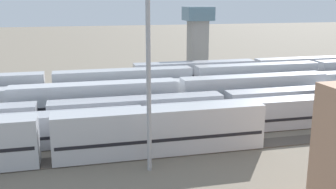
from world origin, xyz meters
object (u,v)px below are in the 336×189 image
object	(u,v)px
train_on_track_3	(178,96)
control_tower	(198,35)
train_on_track_2	(117,95)
train_on_track_0	(254,72)
train_on_track_5	(225,117)
light_mast_1	(148,8)
train_on_track_4	(138,112)
train_on_track_1	(124,84)

from	to	relation	value
train_on_track_3	control_tower	size ratio (longest dim) A/B	3.19
train_on_track_2	control_tower	distance (m)	34.71
train_on_track_0	train_on_track_5	size ratio (longest dim) A/B	0.71
train_on_track_3	train_on_track_5	size ratio (longest dim) A/B	0.71
train_on_track_2	light_mast_1	world-z (taller)	light_mast_1
train_on_track_4	light_mast_1	xyz separation A→B (m)	(1.18, 13.95, 13.75)
train_on_track_3	train_on_track_4	world-z (taller)	train_on_track_3
train_on_track_3	train_on_track_2	bearing A→B (deg)	-30.45
train_on_track_5	train_on_track_0	bearing A→B (deg)	-122.64
train_on_track_1	train_on_track_0	bearing A→B (deg)	-169.16
train_on_track_2	train_on_track_4	bearing A→B (deg)	99.15
train_on_track_0	train_on_track_3	xyz separation A→B (m)	(19.39, 15.00, -0.03)
train_on_track_5	train_on_track_1	xyz separation A→B (m)	(10.09, -20.00, 0.53)
train_on_track_0	light_mast_1	world-z (taller)	light_mast_1
train_on_track_3	train_on_track_5	distance (m)	10.57
train_on_track_4	light_mast_1	bearing A→B (deg)	85.17
train_on_track_1	train_on_track_2	bearing A→B (deg)	70.32
train_on_track_4	control_tower	size ratio (longest dim) A/B	8.10
train_on_track_1	light_mast_1	distance (m)	31.82
train_on_track_3	train_on_track_1	size ratio (longest dim) A/B	0.39
light_mast_1	control_tower	world-z (taller)	light_mast_1
train_on_track_5	train_on_track_1	size ratio (longest dim) A/B	0.55
train_on_track_5	light_mast_1	size ratio (longest dim) A/B	2.73
train_on_track_1	train_on_track_2	world-z (taller)	train_on_track_1
train_on_track_1	light_mast_1	size ratio (longest dim) A/B	4.93
train_on_track_2	train_on_track_1	bearing A→B (deg)	-109.68
train_on_track_2	train_on_track_5	bearing A→B (deg)	128.38
train_on_track_3	train_on_track_5	world-z (taller)	train_on_track_3
train_on_track_3	train_on_track_1	world-z (taller)	same
train_on_track_0	train_on_track_4	xyz separation A→B (m)	(26.29, 20.00, -0.62)
train_on_track_0	train_on_track_4	world-z (taller)	train_on_track_0
train_on_track_0	control_tower	world-z (taller)	control_tower
train_on_track_1	control_tower	xyz separation A→B (m)	(-19.74, -21.42, 5.98)
train_on_track_5	control_tower	xyz separation A→B (m)	(-9.65, -41.42, 6.51)
train_on_track_3	train_on_track_2	xyz separation A→B (m)	(8.50, -5.00, -0.55)
train_on_track_3	light_mast_1	world-z (taller)	light_mast_1
train_on_track_0	light_mast_1	xyz separation A→B (m)	(27.46, 33.95, 13.13)
train_on_track_0	train_on_track_3	size ratio (longest dim) A/B	1.00
train_on_track_2	control_tower	xyz separation A→B (m)	(-21.53, -26.42, 6.54)
train_on_track_1	light_mast_1	bearing A→B (deg)	87.32
control_tower	train_on_track_4	bearing A→B (deg)	61.32
train_on_track_4	light_mast_1	size ratio (longest dim) A/B	4.93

